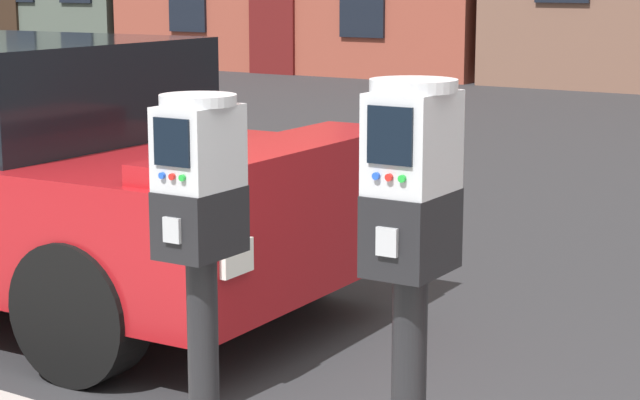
% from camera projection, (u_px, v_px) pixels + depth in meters
% --- Properties ---
extents(parking_meter_near_kerb, '(0.22, 0.26, 1.28)m').
position_uv_depth(parking_meter_near_kerb, '(200.00, 235.00, 3.18)').
color(parking_meter_near_kerb, black).
rests_on(parking_meter_near_kerb, sidewalk_slab).
extents(parking_meter_twin_adjacent, '(0.22, 0.26, 1.36)m').
position_uv_depth(parking_meter_twin_adjacent, '(411.00, 249.00, 2.81)').
color(parking_meter_twin_adjacent, black).
rests_on(parking_meter_twin_adjacent, sidewalk_slab).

